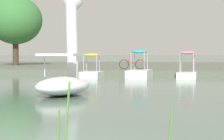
% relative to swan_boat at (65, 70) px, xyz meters
% --- Properties ---
extents(shore_bank_far, '(139.05, 25.95, 0.36)m').
position_rel_swan_boat_xyz_m(shore_bank_far, '(1.70, 25.50, -0.69)').
color(shore_bank_far, '#5B6051').
rests_on(shore_bank_far, ground_plane).
extents(swan_boat, '(1.90, 3.25, 3.82)m').
position_rel_swan_boat_xyz_m(swan_boat, '(0.00, 0.00, 0.00)').
color(swan_boat, white).
rests_on(swan_boat, ground_plane).
extents(pedal_boat_pink, '(1.20, 1.80, 1.59)m').
position_rel_swan_boat_xyz_m(pedal_boat_pink, '(4.27, 10.47, -0.44)').
color(pedal_boat_pink, white).
rests_on(pedal_boat_pink, ground_plane).
extents(pedal_boat_cyan, '(1.41, 2.37, 1.65)m').
position_rel_swan_boat_xyz_m(pedal_boat_cyan, '(1.49, 10.55, -0.42)').
color(pedal_boat_cyan, white).
rests_on(pedal_boat_cyan, ground_plane).
extents(pedal_boat_yellow, '(1.20, 1.81, 1.46)m').
position_rel_swan_boat_xyz_m(pedal_boat_yellow, '(-1.35, 10.33, -0.47)').
color(pedal_boat_yellow, white).
rests_on(pedal_boat_yellow, ground_plane).
extents(tree_sapling_by_fence, '(6.65, 6.69, 6.20)m').
position_rel_swan_boat_xyz_m(tree_sapling_by_fence, '(-10.97, 22.13, 3.51)').
color(tree_sapling_by_fence, '#423323').
rests_on(tree_sapling_by_fence, shore_bank_far).
extents(bicycle_parked, '(1.74, 0.31, 0.67)m').
position_rel_swan_boat_xyz_m(bicycle_parked, '(0.55, 14.47, -0.17)').
color(bicycle_parked, black).
rests_on(bicycle_parked, shore_bank_far).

